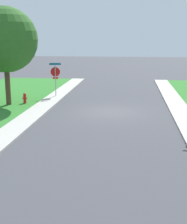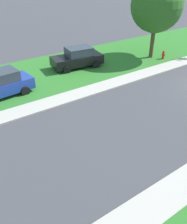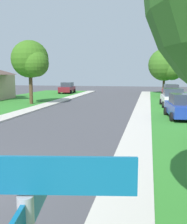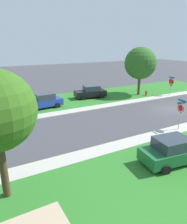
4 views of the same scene
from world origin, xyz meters
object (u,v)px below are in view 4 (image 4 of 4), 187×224
at_px(car_green_kerbside_mid, 173,151).
at_px(fire_hydrant, 146,93).
at_px(stop_sign_near_corner, 171,83).
at_px(stop_sign_far_corner, 181,110).
at_px(tree_across_left, 140,64).
at_px(car_blue_driveway_right, 44,101).
at_px(car_black_far_down_street, 91,92).

relative_size(car_green_kerbside_mid, fire_hydrant, 5.42).
height_order(stop_sign_near_corner, stop_sign_far_corner, same).
height_order(stop_sign_far_corner, tree_across_left, tree_across_left).
bearing_deg(car_green_kerbside_mid, tree_across_left, -33.97).
bearing_deg(stop_sign_far_corner, car_blue_driveway_right, 34.56).
bearing_deg(tree_across_left, stop_sign_far_corner, 154.37).
distance_m(car_black_far_down_street, fire_hydrant, 8.16).
bearing_deg(car_green_kerbside_mid, stop_sign_far_corner, -53.49).
height_order(tree_across_left, fire_hydrant, tree_across_left).
distance_m(stop_sign_far_corner, tree_across_left, 13.86).
bearing_deg(car_black_far_down_street, car_blue_driveway_right, 102.79).
distance_m(stop_sign_near_corner, fire_hydrant, 3.81).
relative_size(car_blue_driveway_right, car_black_far_down_street, 0.99).
xyz_separation_m(stop_sign_far_corner, car_green_kerbside_mid, (-3.51, 4.75, -1.01)).
bearing_deg(car_black_far_down_street, car_green_kerbside_mid, 168.89).
height_order(car_blue_driveway_right, car_black_far_down_street, same).
bearing_deg(car_black_far_down_street, stop_sign_near_corner, -112.01).
distance_m(stop_sign_near_corner, car_green_kerbside_mid, 19.27).
xyz_separation_m(stop_sign_near_corner, stop_sign_far_corner, (-9.45, 9.47, 0.01)).
bearing_deg(stop_sign_near_corner, car_black_far_down_street, 67.99).
relative_size(stop_sign_near_corner, fire_hydrant, 3.34).
bearing_deg(tree_across_left, car_blue_driveway_right, 90.24).
bearing_deg(fire_hydrant, stop_sign_near_corner, -116.43).
bearing_deg(stop_sign_near_corner, car_blue_driveway_right, 81.21).
xyz_separation_m(stop_sign_far_corner, car_black_far_down_street, (13.82, 1.34, -1.01)).
bearing_deg(car_green_kerbside_mid, fire_hydrant, -37.27).
height_order(car_green_kerbside_mid, fire_hydrant, car_green_kerbside_mid).
distance_m(tree_across_left, fire_hydrant, 4.24).
bearing_deg(stop_sign_far_corner, fire_hydrant, -29.80).
bearing_deg(tree_across_left, car_black_far_down_street, 77.93).
bearing_deg(stop_sign_far_corner, tree_across_left, -25.63).
relative_size(car_green_kerbside_mid, car_black_far_down_street, 1.00).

